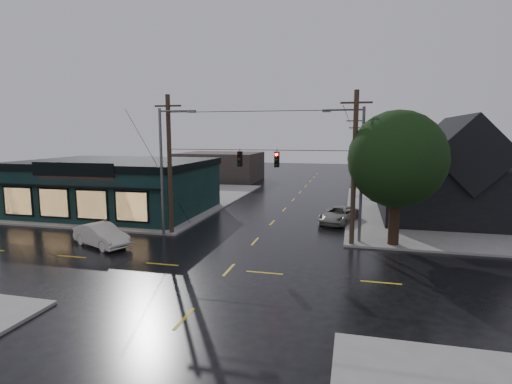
% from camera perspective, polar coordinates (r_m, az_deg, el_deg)
% --- Properties ---
extents(ground_plane, '(160.00, 160.00, 0.00)m').
position_cam_1_polar(ground_plane, '(22.35, -3.89, -11.04)').
color(ground_plane, black).
extents(sidewalk_nw, '(28.00, 28.00, 0.15)m').
position_cam_1_polar(sidewalk_nw, '(48.56, -19.47, -0.81)').
color(sidewalk_nw, gray).
rests_on(sidewalk_nw, ground).
extents(sidewalk_ne, '(28.00, 28.00, 0.15)m').
position_cam_1_polar(sidewalk_ne, '(42.94, 31.92, -2.75)').
color(sidewalk_ne, gray).
rests_on(sidewalk_ne, ground).
extents(pizza_shop, '(16.30, 12.34, 4.90)m').
position_cam_1_polar(pizza_shop, '(39.66, -19.13, 0.87)').
color(pizza_shop, black).
rests_on(pizza_shop, ground).
extents(ne_building, '(12.60, 11.60, 8.75)m').
position_cam_1_polar(ne_building, '(38.17, 26.68, 3.06)').
color(ne_building, black).
rests_on(ne_building, ground).
extents(corner_tree, '(6.27, 6.27, 8.78)m').
position_cam_1_polar(corner_tree, '(27.26, 19.52, 4.41)').
color(corner_tree, black).
rests_on(corner_tree, ground).
extents(utility_pole_nw, '(2.00, 0.32, 10.15)m').
position_cam_1_polar(utility_pole_nw, '(30.47, -11.93, -5.90)').
color(utility_pole_nw, black).
rests_on(utility_pole_nw, ground).
extents(utility_pole_ne, '(2.00, 0.32, 10.15)m').
position_cam_1_polar(utility_pole_ne, '(27.59, 13.46, -7.46)').
color(utility_pole_ne, black).
rests_on(utility_pole_ne, ground).
extents(utility_pole_far_a, '(2.00, 0.32, 9.65)m').
position_cam_1_polar(utility_pole_far_a, '(48.64, 13.63, -0.63)').
color(utility_pole_far_a, black).
rests_on(utility_pole_far_a, ground).
extents(utility_pole_far_b, '(2.00, 0.32, 9.15)m').
position_cam_1_polar(utility_pole_far_b, '(68.48, 13.69, 1.92)').
color(utility_pole_far_b, black).
rests_on(utility_pole_far_b, ground).
extents(utility_pole_far_c, '(2.00, 0.32, 9.15)m').
position_cam_1_polar(utility_pole_far_c, '(88.39, 13.72, 3.32)').
color(utility_pole_far_c, black).
rests_on(utility_pole_far_c, ground).
extents(span_signal_assembly, '(13.00, 0.48, 1.23)m').
position_cam_1_polar(span_signal_assembly, '(27.37, 0.30, 4.77)').
color(span_signal_assembly, black).
rests_on(span_signal_assembly, ground).
extents(streetlight_nw, '(5.40, 0.30, 9.15)m').
position_cam_1_polar(streetlight_nw, '(29.99, -13.03, -6.17)').
color(streetlight_nw, '#5C5E61').
rests_on(streetlight_nw, ground).
extents(streetlight_ne, '(5.40, 0.30, 9.15)m').
position_cam_1_polar(streetlight_ne, '(28.27, 14.49, -7.11)').
color(streetlight_ne, '#5C5E61').
rests_on(streetlight_ne, ground).
extents(bg_building_west, '(12.00, 10.00, 4.40)m').
position_cam_1_polar(bg_building_west, '(63.67, -5.07, 3.64)').
color(bg_building_west, '#372E28').
rests_on(bg_building_west, ground).
extents(bg_building_east, '(14.00, 12.00, 5.60)m').
position_cam_1_polar(bg_building_east, '(65.94, 22.06, 3.75)').
color(bg_building_east, '#242429').
rests_on(bg_building_east, ground).
extents(sedan_cream, '(4.80, 3.32, 1.50)m').
position_cam_1_polar(sedan_cream, '(28.43, -21.21, -5.77)').
color(sedan_cream, silver).
rests_on(sedan_cream, ground).
extents(suv_silver, '(3.59, 5.33, 1.36)m').
position_cam_1_polar(suv_silver, '(34.00, 11.71, -3.24)').
color(suv_silver, gray).
rests_on(suv_silver, ground).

